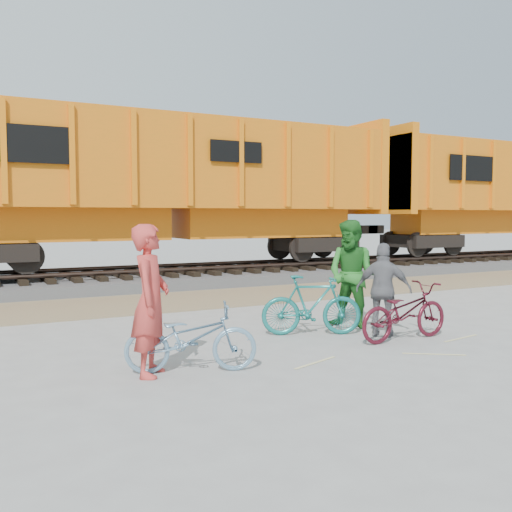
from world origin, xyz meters
The scene contains 11 objects.
ground centered at (0.00, 0.00, 0.00)m, with size 120.00×120.00×0.00m, color #9E9E99.
gravel_strip centered at (0.00, 5.50, 0.01)m, with size 120.00×3.00×0.02m, color #897355.
ballast_bed centered at (0.00, 9.00, 0.15)m, with size 120.00×4.00×0.30m, color slate.
track centered at (0.00, 9.00, 0.47)m, with size 120.00×2.60×0.24m.
hopper_car_center centered at (0.35, 9.00, 3.01)m, with size 14.00×3.13×4.65m.
bicycle_blue centered at (-2.68, -0.43, 0.45)m, with size 0.59×1.70×0.89m, color #6A93B0.
bicycle_teal centered at (-0.03, 0.78, 0.51)m, with size 0.48×1.70×1.02m, color #18726D.
bicycle_maroon centered at (1.08, -0.26, 0.47)m, with size 0.62×1.78×0.94m, color #4D111E.
person_solo centered at (-3.18, -0.33, 0.96)m, with size 0.70×0.46×1.92m, color #C63A34.
person_man centered at (0.97, 0.98, 0.98)m, with size 0.95×0.74×1.95m, color #247024.
person_woman centered at (0.98, 0.14, 0.79)m, with size 0.92×0.38×1.57m, color slate.
Camera 1 is at (-5.30, -7.25, 2.02)m, focal length 40.00 mm.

